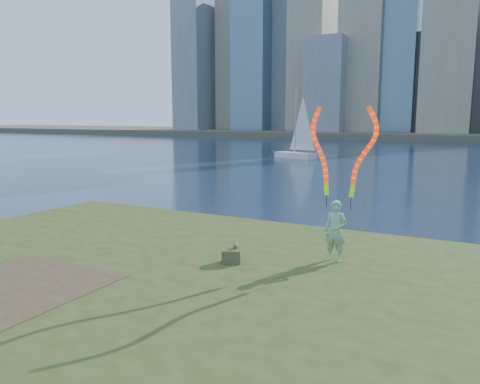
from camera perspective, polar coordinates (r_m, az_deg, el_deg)
The scene contains 7 objects.
ground at distance 11.33m, azimuth -5.04°, elevation -11.95°, with size 320.00×320.00×0.00m, color #18243D.
grassy_knoll at distance 9.51m, azimuth -12.85°, elevation -14.19°, with size 20.00×18.00×0.80m.
dirt_patch at distance 10.32m, azimuth -25.78°, elevation -10.21°, with size 3.20×3.00×0.02m, color #47331E.
far_shore at distance 104.07m, azimuth 24.96°, elevation 6.33°, with size 320.00×40.00×1.20m, color #504B3B.
woman_with_ribbons at distance 10.76m, azimuth 11.79°, elevation -0.71°, with size 1.96×0.34×3.82m.
canvas_bag at distance 10.69m, azimuth -1.01°, elevation -7.74°, with size 0.50×0.56×0.40m.
sailboat at distance 47.39m, azimuth 6.98°, elevation 5.56°, with size 4.63×2.68×7.03m.
Camera 1 is at (5.81, -8.85, 4.06)m, focal length 35.00 mm.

